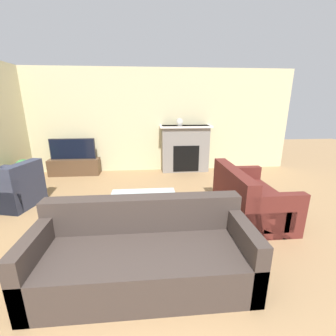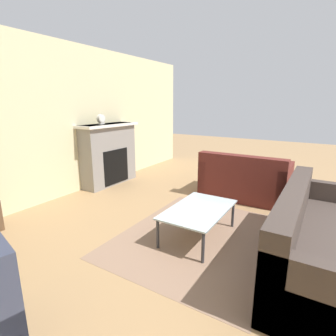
{
  "view_description": "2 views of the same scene",
  "coord_description": "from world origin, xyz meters",
  "views": [
    {
      "loc": [
        0.34,
        -0.98,
        1.84
      ],
      "look_at": [
        0.68,
        2.78,
        0.73
      ],
      "focal_mm": 24.0,
      "sensor_mm": 36.0,
      "label": 1
    },
    {
      "loc": [
        -2.56,
        1.14,
        1.67
      ],
      "look_at": [
        0.46,
        2.99,
        0.78
      ],
      "focal_mm": 28.0,
      "sensor_mm": 36.0,
      "label": 2
    }
  ],
  "objects": [
    {
      "name": "wall_back",
      "position": [
        0.0,
        5.18,
        1.35
      ],
      "size": [
        8.53,
        0.06,
        2.7
      ],
      "color": "beige",
      "rests_on": "ground_plane"
    },
    {
      "name": "mantel_clock",
      "position": [
        1.18,
        4.97,
        1.36
      ],
      "size": [
        0.17,
        0.07,
        0.2
      ],
      "color": "beige",
      "rests_on": "fireplace"
    },
    {
      "name": "coffee_table",
      "position": [
        0.24,
        2.41,
        0.35
      ],
      "size": [
        1.07,
        0.65,
        0.38
      ],
      "color": "#333338",
      "rests_on": "ground_plane"
    },
    {
      "name": "couch_sectional",
      "position": [
        0.27,
        1.06,
        0.29
      ],
      "size": [
        2.21,
        0.9,
        0.82
      ],
      "color": "#3D332D",
      "rests_on": "ground_plane"
    },
    {
      "name": "area_rug",
      "position": [
        0.24,
        2.38,
        0.0
      ],
      "size": [
        2.27,
        1.85,
        0.0
      ],
      "color": "#896B56",
      "rests_on": "ground_plane"
    },
    {
      "name": "couch_loveseat",
      "position": [
        1.98,
        2.32,
        0.29
      ],
      "size": [
        0.88,
        1.47,
        0.82
      ],
      "rotation": [
        0.0,
        0.0,
        1.57
      ],
      "color": "#5B231E",
      "rests_on": "ground_plane"
    },
    {
      "name": "fireplace",
      "position": [
        1.34,
        4.97,
        0.65
      ],
      "size": [
        1.38,
        0.43,
        1.25
      ],
      "color": "gray",
      "rests_on": "ground_plane"
    }
  ]
}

